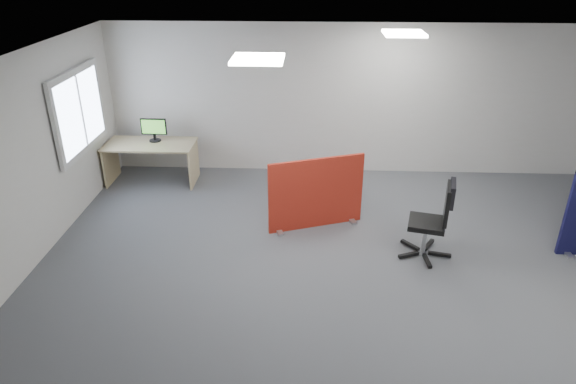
{
  "coord_description": "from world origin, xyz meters",
  "views": [
    {
      "loc": [
        -0.88,
        -5.5,
        3.87
      ],
      "look_at": [
        -1.15,
        0.42,
        1.0
      ],
      "focal_mm": 32.0,
      "sensor_mm": 36.0,
      "label": 1
    }
  ],
  "objects_px": {
    "red_divider": "(316,194)",
    "office_chair": "(437,215)",
    "second_desk": "(152,152)",
    "monitor_second": "(154,129)"
  },
  "relations": [
    {
      "from": "red_divider",
      "to": "monitor_second",
      "type": "bearing_deg",
      "value": 130.27
    },
    {
      "from": "office_chair",
      "to": "monitor_second",
      "type": "bearing_deg",
      "value": 165.45
    },
    {
      "from": "second_desk",
      "to": "monitor_second",
      "type": "xyz_separation_m",
      "value": [
        0.06,
        0.09,
        0.41
      ]
    },
    {
      "from": "red_divider",
      "to": "office_chair",
      "type": "height_order",
      "value": "office_chair"
    },
    {
      "from": "second_desk",
      "to": "office_chair",
      "type": "bearing_deg",
      "value": -27.1
    },
    {
      "from": "second_desk",
      "to": "red_divider",
      "type": "bearing_deg",
      "value": -27.94
    },
    {
      "from": "red_divider",
      "to": "monitor_second",
      "type": "xyz_separation_m",
      "value": [
        -2.85,
        1.63,
        0.42
      ]
    },
    {
      "from": "red_divider",
      "to": "office_chair",
      "type": "relative_size",
      "value": 1.26
    },
    {
      "from": "monitor_second",
      "to": "red_divider",
      "type": "bearing_deg",
      "value": -28.44
    },
    {
      "from": "red_divider",
      "to": "office_chair",
      "type": "xyz_separation_m",
      "value": [
        1.59,
        -0.76,
        0.09
      ]
    }
  ]
}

